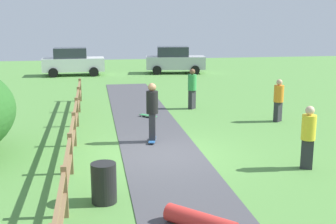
% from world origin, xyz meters
% --- Properties ---
extents(ground_plane, '(60.00, 60.00, 0.00)m').
position_xyz_m(ground_plane, '(0.00, 0.00, 0.00)').
color(ground_plane, '#568E42').
extents(asphalt_path, '(2.40, 28.00, 0.02)m').
position_xyz_m(asphalt_path, '(0.00, 0.00, 0.01)').
color(asphalt_path, '#47474C').
rests_on(asphalt_path, ground_plane).
extents(wooden_fence, '(0.12, 18.12, 1.10)m').
position_xyz_m(wooden_fence, '(-2.60, 0.00, 0.67)').
color(wooden_fence, olive).
rests_on(wooden_fence, ground_plane).
extents(trash_bin, '(0.56, 0.56, 0.90)m').
position_xyz_m(trash_bin, '(-1.80, -3.24, 0.45)').
color(trash_bin, black).
rests_on(trash_bin, ground_plane).
extents(skater_riding, '(0.45, 0.82, 1.94)m').
position_xyz_m(skater_riding, '(-0.11, 1.27, 1.11)').
color(skater_riding, '#265999').
rests_on(skater_riding, asphalt_path).
extents(skater_fallen, '(1.40, 1.39, 0.36)m').
position_xyz_m(skater_fallen, '(-0.08, -4.96, 0.20)').
color(skater_fallen, red).
rests_on(skater_fallen, asphalt_path).
extents(skateboard_loose, '(0.69, 0.73, 0.08)m').
position_xyz_m(skateboard_loose, '(0.20, 4.84, 0.09)').
color(skateboard_loose, '#338C4C').
rests_on(skateboard_loose, asphalt_path).
extents(bystander_orange, '(0.53, 0.53, 1.66)m').
position_xyz_m(bystander_orange, '(5.12, 3.36, 0.91)').
color(bystander_orange, '#2D2D33').
rests_on(bystander_orange, ground_plane).
extents(bystander_green, '(0.54, 0.54, 1.79)m').
position_xyz_m(bystander_green, '(2.35, 6.30, 0.99)').
color(bystander_green, '#2D2D33').
rests_on(bystander_green, ground_plane).
extents(bystander_yellow, '(0.51, 0.51, 1.72)m').
position_xyz_m(bystander_yellow, '(3.66, -1.92, 0.95)').
color(bystander_yellow, '#2D2D33').
rests_on(bystander_yellow, ground_plane).
extents(parked_car_silver, '(4.39, 2.42, 1.92)m').
position_xyz_m(parked_car_silver, '(3.90, 18.83, 0.96)').
color(parked_car_silver, '#B7B7BC').
rests_on(parked_car_silver, ground_plane).
extents(parked_car_white, '(4.24, 2.07, 1.92)m').
position_xyz_m(parked_car_white, '(-3.32, 18.82, 0.96)').
color(parked_car_white, silver).
rests_on(parked_car_white, ground_plane).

